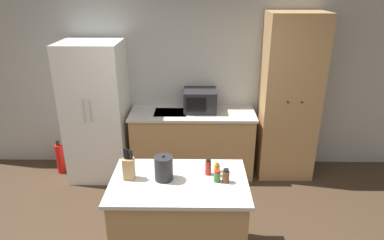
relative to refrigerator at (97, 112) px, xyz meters
The scene contains 14 objects.
wall_back 1.31m from the refrigerator, 17.60° to the left, with size 7.20×0.06×2.60m.
refrigerator is the anchor object (origin of this frame).
back_counter 1.38m from the refrigerator, ahead, with size 1.71×0.63×0.92m.
pantry_cabinet 2.60m from the refrigerator, ahead, with size 0.74×0.58×2.24m.
kitchen_island 2.08m from the refrigerator, 53.86° to the right, with size 1.26×0.81×0.89m.
microwave 1.41m from the refrigerator, ahead, with size 0.44×0.40×0.29m.
knife_block 1.77m from the refrigerator, 65.37° to the right, with size 0.10×0.09×0.31m.
spice_bottle_tall_dark 2.11m from the refrigerator, 46.14° to the right, with size 0.06×0.06×0.17m.
spice_bottle_short_red 2.13m from the refrigerator, 43.37° to the right, with size 0.05×0.05×0.08m.
spice_bottle_amber_oil 2.25m from the refrigerator, 46.86° to the right, with size 0.06×0.06×0.11m.
spice_bottle_green_herb 2.18m from the refrigerator, 45.06° to the right, with size 0.05×0.05×0.15m.
spice_bottle_pale_salt 2.31m from the refrigerator, 45.64° to the right, with size 0.06×0.06×0.14m.
kettle 1.93m from the refrigerator, 56.76° to the right, with size 0.17×0.17×0.25m.
fire_extinguisher 0.94m from the refrigerator, behind, with size 0.11×0.11×0.51m.
Camera 1 is at (0.14, -2.37, 2.58)m, focal length 32.00 mm.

